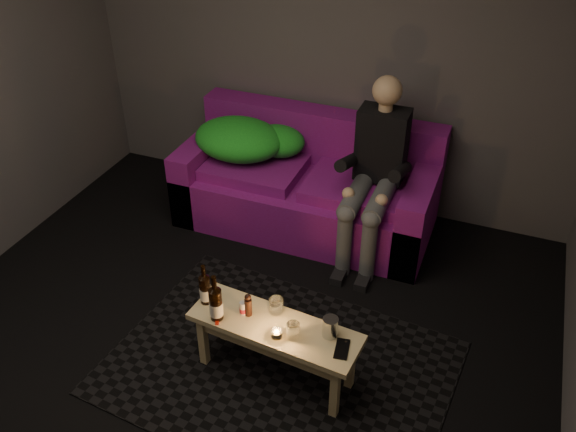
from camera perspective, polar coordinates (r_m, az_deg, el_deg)
name	(u,v)px	position (r m, az deg, el deg)	size (l,w,h in m)	color
floor	(202,381)	(3.80, -8.03, -15.06)	(4.50, 4.50, 0.00)	black
room	(220,94)	(3.13, -6.36, 11.29)	(4.50, 4.50, 4.50)	silver
rug	(279,367)	(3.83, -0.87, -13.96)	(2.00, 1.46, 0.01)	black
sofa	(308,188)	(4.85, 1.92, 2.68)	(1.98, 0.89, 0.85)	#83116F
green_blanket	(246,139)	(4.86, -3.94, 7.17)	(0.87, 0.59, 0.30)	green
person	(375,169)	(4.40, 8.13, 4.37)	(0.36, 0.82, 1.32)	black
coffee_table	(275,334)	(3.55, -1.23, -10.98)	(1.03, 0.41, 0.41)	tan
beer_bottle_a	(205,289)	(3.60, -7.76, -6.77)	(0.07, 0.07, 0.27)	black
beer_bottle_b	(216,303)	(3.48, -6.77, -8.10)	(0.08, 0.08, 0.31)	black
salt_shaker	(243,308)	(3.54, -4.22, -8.60)	(0.04, 0.04, 0.09)	silver
pepper_mill	(248,307)	(3.53, -3.74, -8.51)	(0.04, 0.04, 0.11)	black
tumbler_back	(276,306)	(3.54, -1.11, -8.39)	(0.08, 0.08, 0.10)	white
tealight	(277,333)	(3.42, -1.08, -10.91)	(0.06, 0.06, 0.05)	white
tumbler_front	(293,330)	(3.40, 0.49, -10.66)	(0.07, 0.07, 0.09)	white
steel_cup	(330,327)	(3.41, 3.98, -10.33)	(0.09, 0.09, 0.12)	#B3B6BA
smartphone	(342,349)	(3.38, 5.07, -12.28)	(0.07, 0.15, 0.01)	black
red_lighter	(217,320)	(3.54, -6.64, -9.65)	(0.02, 0.07, 0.01)	#BA190B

